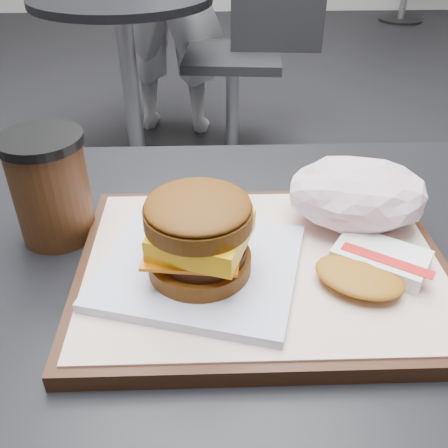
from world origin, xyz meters
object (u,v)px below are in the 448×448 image
serving_tray (263,268)px  neighbor_chair (248,45)px  coffee_cup (50,186)px  breakfast_sandwich (200,243)px  hash_brown (371,266)px  customer_table (232,380)px  crumpled_wrapper (358,194)px  neighbor_table (127,48)px

serving_tray → neighbor_chair: neighbor_chair is taller
neighbor_chair → coffee_cup: bearing=-101.4°
serving_tray → neighbor_chair: (0.13, 1.84, -0.27)m
breakfast_sandwich → hash_brown: bearing=-1.7°
customer_table → serving_tray: serving_tray is taller
breakfast_sandwich → crumpled_wrapper: size_ratio=1.47×
customer_table → crumpled_wrapper: crumpled_wrapper is taller
crumpled_wrapper → coffee_cup: size_ratio=1.23×
serving_tray → coffee_cup: coffee_cup is taller
breakfast_sandwich → neighbor_chair: bearing=84.2°
breakfast_sandwich → coffee_cup: 0.19m
serving_tray → neighbor_chair: size_ratio=0.43×
customer_table → breakfast_sandwich: (-0.03, -0.03, 0.24)m
neighbor_chair → breakfast_sandwich: bearing=-95.8°
customer_table → hash_brown: bearing=-15.1°
serving_tray → crumpled_wrapper: 0.14m
breakfast_sandwich → customer_table: bearing=41.7°
coffee_cup → neighbor_table: bearing=95.4°
customer_table → coffee_cup: size_ratio=6.38×
hash_brown → crumpled_wrapper: size_ratio=0.88×
crumpled_wrapper → neighbor_table: (-0.49, 1.59, -0.27)m
breakfast_sandwich → neighbor_chair: size_ratio=0.26×
customer_table → breakfast_sandwich: 0.25m
customer_table → hash_brown: size_ratio=5.90×
hash_brown → serving_tray: bearing=166.4°
serving_tray → hash_brown: 0.11m
neighbor_table → serving_tray: bearing=-77.1°
breakfast_sandwich → crumpled_wrapper: breakfast_sandwich is taller
customer_table → crumpled_wrapper: 0.28m
customer_table → neighbor_table: customer_table is taller
coffee_cup → neighbor_chair: size_ratio=0.14×
neighbor_table → coffee_cup: bearing=-84.6°
customer_table → coffee_cup: bearing=160.5°
neighbor_table → neighbor_chair: bearing=19.5°
neighbor_chair → neighbor_table: bearing=-160.5°
customer_table → neighbor_chair: (0.15, 1.83, -0.07)m
coffee_cup → neighbor_chair: (0.35, 1.76, -0.33)m
serving_tray → neighbor_table: size_ratio=0.51×
serving_tray → neighbor_table: bearing=102.9°
coffee_cup → neighbor_table: 1.61m
hash_brown → neighbor_table: size_ratio=0.18×
customer_table → neighbor_table: (-0.35, 1.65, -0.03)m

